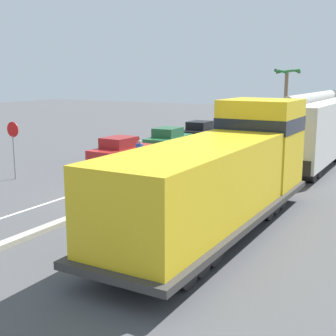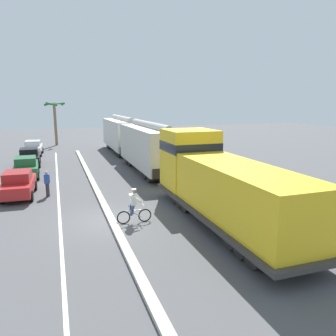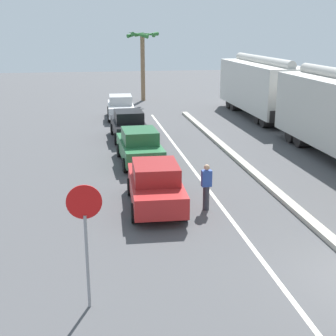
# 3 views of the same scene
# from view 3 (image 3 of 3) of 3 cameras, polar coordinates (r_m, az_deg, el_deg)

# --- Properties ---
(median_curb) EXTENTS (0.36, 36.00, 0.16)m
(median_curb) POSITION_cam_3_polar(r_m,az_deg,el_deg) (17.65, 13.72, -3.44)
(median_curb) COLOR #B2AD9E
(median_curb) RESTS_ON ground
(lane_stripe) EXTENTS (0.14, 36.00, 0.01)m
(lane_stripe) POSITION_cam_3_polar(r_m,az_deg,el_deg) (16.90, 6.17, -4.23)
(lane_stripe) COLOR silver
(lane_stripe) RESTS_ON ground
(hopper_car_middle) EXTENTS (2.90, 10.60, 4.18)m
(hopper_car_middle) POSITION_cam_3_polar(r_m,az_deg,el_deg) (33.74, 11.23, 9.67)
(hopper_car_middle) COLOR silver
(hopper_car_middle) RESTS_ON ground
(parked_car_red) EXTENTS (1.96, 4.26, 1.62)m
(parked_car_red) POSITION_cam_3_polar(r_m,az_deg,el_deg) (16.18, -1.55, -2.05)
(parked_car_red) COLOR red
(parked_car_red) RESTS_ON ground
(parked_car_green) EXTENTS (1.95, 4.26, 1.62)m
(parked_car_green) POSITION_cam_3_polar(r_m,az_deg,el_deg) (21.50, -3.49, 2.67)
(parked_car_green) COLOR #286B3D
(parked_car_green) RESTS_ON ground
(parked_car_black) EXTENTS (1.92, 4.25, 1.62)m
(parked_car_black) POSITION_cam_3_polar(r_m,az_deg,el_deg) (26.40, -4.82, 5.27)
(parked_car_black) COLOR black
(parked_car_black) RESTS_ON ground
(parked_car_white) EXTENTS (1.95, 4.26, 1.62)m
(parked_car_white) POSITION_cam_3_polar(r_m,az_deg,el_deg) (32.64, -5.79, 7.44)
(parked_car_white) COLOR silver
(parked_car_white) RESTS_ON ground
(stop_sign) EXTENTS (0.76, 0.08, 2.88)m
(stop_sign) POSITION_cam_3_polar(r_m,az_deg,el_deg) (10.19, -10.06, -6.63)
(stop_sign) COLOR gray
(stop_sign) RESTS_ON ground
(palm_tree_near) EXTENTS (2.69, 2.76, 5.86)m
(palm_tree_near) POSITION_cam_3_polar(r_m,az_deg,el_deg) (40.56, -3.12, 14.43)
(palm_tree_near) COLOR #846647
(palm_tree_near) RESTS_ON ground
(pedestrian_by_cars) EXTENTS (0.34, 0.22, 1.62)m
(pedestrian_by_cars) POSITION_cam_3_polar(r_m,az_deg,el_deg) (15.98, 4.70, -2.23)
(pedestrian_by_cars) COLOR #33333D
(pedestrian_by_cars) RESTS_ON ground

